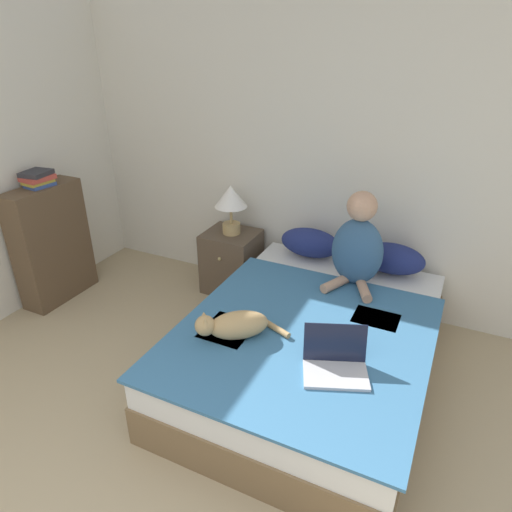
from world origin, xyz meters
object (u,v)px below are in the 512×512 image
bookshelf (52,244)px  book_stack_top (38,178)px  pillow_near (310,243)px  pillow_far (392,258)px  laptop_open (335,363)px  nightstand (232,261)px  bed (311,348)px  table_lamp (231,201)px  cat_tabby (234,325)px  person_sitting (358,245)px

bookshelf → book_stack_top: (-0.00, 0.01, 0.58)m
pillow_near → book_stack_top: book_stack_top is taller
pillow_far → laptop_open: (-0.05, -1.29, -0.07)m
pillow_near → nightstand: size_ratio=0.89×
pillow_near → laptop_open: (0.61, -1.29, -0.07)m
laptop_open → pillow_near: bearing=93.6°
bed → table_lamp: bearing=141.9°
bed → pillow_far: bearing=69.0°
pillow_near → table_lamp: table_lamp is taller
bed → cat_tabby: size_ratio=3.99×
person_sitting → bookshelf: (-2.49, -0.53, -0.27)m
pillow_near → pillow_far: 0.66m
pillow_near → bookshelf: 2.20m
person_sitting → book_stack_top: (-2.50, -0.53, 0.31)m
bed → cat_tabby: bearing=-132.3°
pillow_near → person_sitting: (0.45, -0.29, 0.19)m
cat_tabby → nightstand: cat_tabby is taller
pillow_near → book_stack_top: size_ratio=2.07×
cat_tabby → bookshelf: size_ratio=0.50×
person_sitting → nightstand: bearing=168.4°
cat_tabby → nightstand: size_ratio=0.91×
pillow_near → laptop_open: size_ratio=1.17×
pillow_far → person_sitting: bearing=-125.9°
table_lamp → book_stack_top: size_ratio=1.80×
table_lamp → book_stack_top: bearing=-150.1°
pillow_far → book_stack_top: book_stack_top is taller
pillow_near → table_lamp: (-0.71, -0.05, 0.27)m
bed → person_sitting: person_sitting is taller
book_stack_top → cat_tabby: bearing=-12.5°
table_lamp → person_sitting: bearing=-11.8°
nightstand → pillow_near: bearing=4.2°
nightstand → bookshelf: 1.56m
laptop_open → nightstand: (-1.32, 1.24, -0.24)m
nightstand → laptop_open: bearing=-43.1°
book_stack_top → person_sitting: bearing=11.9°
pillow_far → book_stack_top: 2.87m
pillow_near → pillow_far: size_ratio=1.00×
laptop_open → book_stack_top: 2.75m
bed → nightstand: size_ratio=3.64×
bed → pillow_far: 0.99m
laptop_open → table_lamp: bearing=115.0°
laptop_open → bookshelf: (-2.65, 0.46, -0.01)m
bed → person_sitting: (0.12, 0.57, 0.55)m
person_sitting → bookshelf: person_sitting is taller
pillow_near → person_sitting: person_sitting is taller
pillow_near → pillow_far: bearing=0.0°
bed → pillow_near: (-0.33, 0.86, 0.35)m
bed → cat_tabby: (-0.36, -0.40, 0.33)m
bed → table_lamp: table_lamp is taller
nightstand → book_stack_top: book_stack_top is taller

